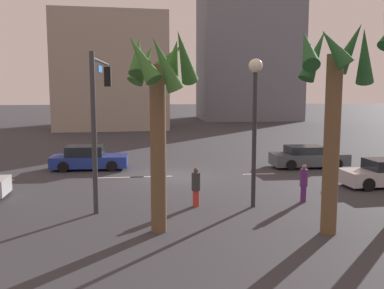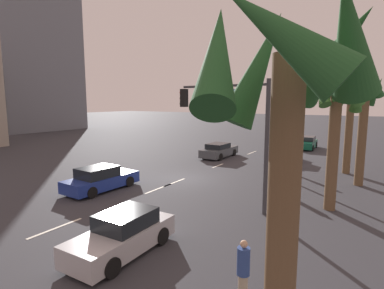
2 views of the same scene
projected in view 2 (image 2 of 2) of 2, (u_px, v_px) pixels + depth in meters
ground_plane at (184, 179)px, 20.83m from camera, size 220.00×220.00×0.00m
lane_stripe_0 at (268, 146)px, 35.91m from camera, size 2.08×0.14×0.01m
lane_stripe_1 at (252, 153)px, 31.45m from camera, size 2.40×0.14×0.01m
lane_stripe_2 at (218, 166)px, 25.04m from camera, size 1.87×0.14×0.01m
lane_stripe_3 at (175, 182)px, 19.89m from camera, size 2.32×0.14×0.01m
lane_stripe_4 at (159, 189)px, 18.49m from camera, size 2.51×0.14×0.01m
lane_stripe_5 at (56, 228)px, 12.71m from camera, size 2.50×0.14×0.01m
car_0 at (282, 153)px, 27.43m from camera, size 4.13×2.04×1.37m
car_1 at (219, 150)px, 28.94m from camera, size 4.67×1.98×1.34m
car_2 at (123, 235)px, 10.59m from camera, size 4.11×1.85×1.44m
car_3 at (307, 143)px, 34.16m from camera, size 4.56×1.96×1.35m
car_4 at (101, 179)px, 18.15m from camera, size 4.60×2.07×1.44m
traffic_signal at (234, 122)px, 14.65m from camera, size 0.52×5.06×6.27m
streetlamp at (297, 118)px, 19.14m from camera, size 0.56×0.56×6.06m
pedestrian_0 at (279, 177)px, 17.84m from camera, size 0.51×0.51×1.63m
pedestrian_1 at (296, 163)px, 21.85m from camera, size 0.46×0.46×1.64m
pedestrian_2 at (243, 268)px, 8.06m from camera, size 0.47×0.47×1.65m
palm_tree_0 at (351, 97)px, 21.75m from camera, size 2.40×2.80×7.85m
palm_tree_1 at (280, 122)px, 4.04m from camera, size 2.50×2.60×6.80m
palm_tree_2 at (363, 108)px, 18.60m from camera, size 2.61×2.51×7.11m
palm_tree_3 at (337, 110)px, 14.29m from camera, size 2.67×2.70×6.80m
building_1 at (28, 55)px, 55.38m from camera, size 15.09×12.62×27.26m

